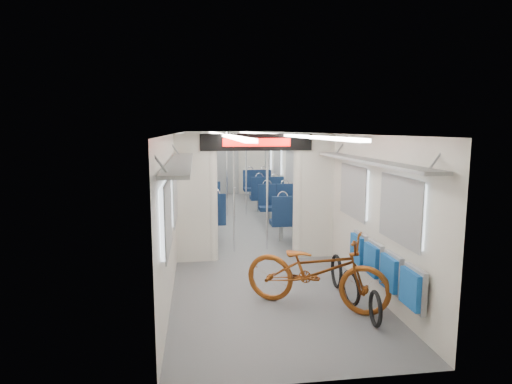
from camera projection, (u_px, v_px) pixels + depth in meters
carriage at (245, 169)px, 9.46m from camera, size 12.00×12.02×2.31m
bicycle at (316, 270)px, 5.70m from camera, size 2.04×1.57×1.03m
flip_bench at (382, 266)px, 5.67m from camera, size 0.12×2.09×0.50m
bike_hoop_a at (375, 311)px, 5.18m from camera, size 0.10×0.45×0.45m
bike_hoop_b at (351, 290)px, 5.79m from camera, size 0.12×0.50×0.49m
bike_hoop_c at (336, 273)px, 6.45m from camera, size 0.07×0.51×0.51m
seat_bay_near_left at (203, 207)px, 10.08m from camera, size 0.94×2.22×1.15m
seat_bay_near_right at (284, 208)px, 9.97m from camera, size 0.91×2.09×1.11m
seat_bay_far_left at (201, 189)px, 13.22m from camera, size 0.90×2.03×1.09m
seat_bay_far_right at (262, 188)px, 13.32m from camera, size 0.94×2.23×1.15m
stanchion_near_left at (234, 194)px, 8.22m from camera, size 0.04×0.04×2.30m
stanchion_near_right at (267, 192)px, 8.40m from camera, size 0.04×0.04×2.30m
stanchion_far_left at (227, 174)px, 11.73m from camera, size 0.05×0.05×2.30m
stanchion_far_right at (246, 174)px, 11.85m from camera, size 0.04×0.04×2.30m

